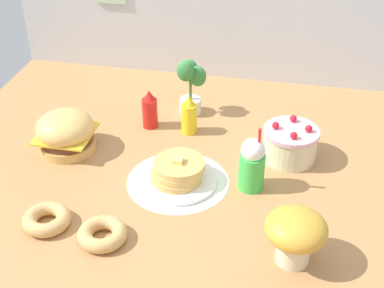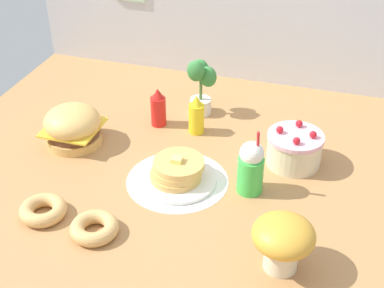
# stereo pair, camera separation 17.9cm
# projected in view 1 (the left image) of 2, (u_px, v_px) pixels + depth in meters

# --- Properties ---
(ground_plane) EXTENTS (2.26, 2.13, 0.02)m
(ground_plane) POSITION_uv_depth(u_px,v_px,m) (168.00, 184.00, 2.35)
(ground_plane) COLOR #B27F4C
(doily_mat) EXTENTS (0.45, 0.45, 0.00)m
(doily_mat) POSITION_uv_depth(u_px,v_px,m) (178.00, 181.00, 2.35)
(doily_mat) COLOR white
(doily_mat) RESTS_ON ground_plane
(burger) EXTENTS (0.27, 0.27, 0.19)m
(burger) POSITION_uv_depth(u_px,v_px,m) (66.00, 132.00, 2.51)
(burger) COLOR #DBA859
(burger) RESTS_ON ground_plane
(pancake_stack) EXTENTS (0.34, 0.34, 0.12)m
(pancake_stack) POSITION_uv_depth(u_px,v_px,m) (178.00, 173.00, 2.32)
(pancake_stack) COLOR white
(pancake_stack) RESTS_ON doily_mat
(layer_cake) EXTENTS (0.25, 0.25, 0.18)m
(layer_cake) POSITION_uv_depth(u_px,v_px,m) (290.00, 143.00, 2.46)
(layer_cake) COLOR beige
(layer_cake) RESTS_ON ground_plane
(ketchup_bottle) EXTENTS (0.08, 0.08, 0.20)m
(ketchup_bottle) POSITION_uv_depth(u_px,v_px,m) (150.00, 110.00, 2.68)
(ketchup_bottle) COLOR red
(ketchup_bottle) RESTS_ON ground_plane
(mustard_bottle) EXTENTS (0.08, 0.08, 0.20)m
(mustard_bottle) POSITION_uv_depth(u_px,v_px,m) (189.00, 115.00, 2.63)
(mustard_bottle) COLOR yellow
(mustard_bottle) RESTS_ON ground_plane
(cream_soda_cup) EXTENTS (0.11, 0.11, 0.30)m
(cream_soda_cup) POSITION_uv_depth(u_px,v_px,m) (252.00, 164.00, 2.25)
(cream_soda_cup) COLOR green
(cream_soda_cup) RESTS_ON ground_plane
(donut_pink_glaze) EXTENTS (0.19, 0.19, 0.06)m
(donut_pink_glaze) POSITION_uv_depth(u_px,v_px,m) (47.00, 219.00, 2.10)
(donut_pink_glaze) COLOR tan
(donut_pink_glaze) RESTS_ON ground_plane
(donut_chocolate) EXTENTS (0.19, 0.19, 0.06)m
(donut_chocolate) POSITION_uv_depth(u_px,v_px,m) (102.00, 234.00, 2.03)
(donut_chocolate) COLOR tan
(donut_chocolate) RESTS_ON ground_plane
(potted_plant) EXTENTS (0.14, 0.12, 0.31)m
(potted_plant) POSITION_uv_depth(u_px,v_px,m) (191.00, 84.00, 2.75)
(potted_plant) COLOR white
(potted_plant) RESTS_ON ground_plane
(mushroom_stool) EXTENTS (0.22, 0.22, 0.21)m
(mushroom_stool) POSITION_uv_depth(u_px,v_px,m) (296.00, 233.00, 1.89)
(mushroom_stool) COLOR beige
(mushroom_stool) RESTS_ON ground_plane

